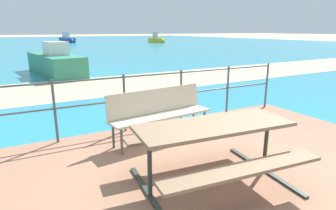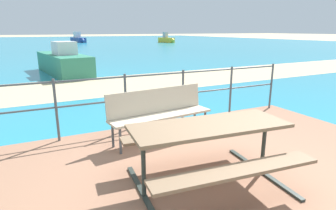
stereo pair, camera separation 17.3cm
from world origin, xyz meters
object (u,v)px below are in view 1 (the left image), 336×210
Objects in this scene: boat_far at (157,39)px; boat_mid at (54,63)px; picnic_table at (214,138)px; park_bench at (159,109)px; boat_near at (67,39)px.

boat_mid is at bearing -47.44° from boat_far.
picnic_table is 0.39× the size of boat_mid.
park_bench is 38.71m from boat_far.
boat_near is at bearing -135.20° from boat_far.
boat_far is at bearing 51.03° from boat_near.
boat_far is at bearing -42.53° from boat_mid.
picnic_table is 44.04m from boat_near.
boat_far is (16.95, 36.46, -0.18)m from picnic_table.
boat_near is at bearing 76.40° from park_bench.
boat_near reaches higher than boat_mid.
boat_far is (17.45, 25.87, -0.03)m from boat_mid.
boat_far is (16.86, 34.85, -0.11)m from park_bench.
picnic_table is 10.60m from boat_mid.
boat_mid is (-0.50, 10.58, -0.15)m from picnic_table.
boat_far is at bearing 57.50° from park_bench.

